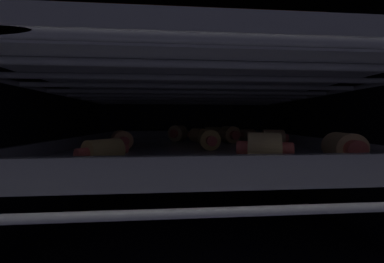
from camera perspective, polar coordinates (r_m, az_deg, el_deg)
name	(u,v)px	position (r cm, az deg, el deg)	size (l,w,h in cm)	color
ground_plane	(193,225)	(36.53, 0.46, -26.45)	(52.22, 49.37, 1.20)	black
oven_wall_back	(187,120)	(55.79, -1.40, 3.64)	(52.22, 1.20, 35.77)	black
oven_wall_left	(34,118)	(39.19, -40.07, 3.05)	(1.20, 46.97, 35.77)	black
oven_wall_right	(337,119)	(42.20, 37.61, 3.09)	(1.20, 46.97, 35.77)	black
oven_ceiling	(194,5)	(36.92, 0.49, 33.97)	(52.22, 49.37, 1.20)	black
heating_element	(194,25)	(35.43, 0.49, 29.63)	(39.86, 21.12, 1.74)	#F25919
oven_rack_lower	(194,153)	(32.21, 0.47, -6.63)	(47.47, 46.03, 0.60)	#B7B7BC
baking_tray_lower	(194,148)	(32.07, 0.47, -4.97)	(39.04, 36.28, 2.62)	gray
pig_in_blanket_lower_0	(122,140)	(30.77, -20.48, -2.33)	(4.20, 6.21, 2.81)	tan
pig_in_blanket_lower_1	(104,151)	(20.99, -25.14, -5.42)	(4.08, 4.83, 2.46)	tan
pig_in_blanket_lower_2	(229,134)	(37.62, 11.16, -0.88)	(3.98, 5.19, 3.24)	tan
pig_in_blanket_lower_3	(247,135)	(43.55, 16.31, -0.94)	(5.54, 3.99, 2.42)	tan
pig_in_blanket_lower_4	(344,147)	(25.62, 38.90, -3.67)	(3.54, 4.57, 3.03)	tan
pig_in_blanket_lower_5	(264,149)	(19.46, 20.87, -4.96)	(5.22, 4.01, 3.15)	tan
pig_in_blanket_lower_6	(273,138)	(33.90, 23.30, -1.86)	(4.75, 3.52, 2.85)	tan
pig_in_blanket_lower_7	(199,135)	(37.53, 2.04, -1.15)	(4.03, 4.43, 2.81)	tan
pig_in_blanket_lower_8	(178,133)	(40.06, -4.26, -0.51)	(4.30, 4.47, 3.34)	tan
pig_in_blanket_lower_9	(212,134)	(41.49, 6.21, -0.64)	(4.99, 3.27, 2.97)	tan
pig_in_blanket_lower_10	(209,139)	(28.63, 5.05, -2.38)	(3.01, 5.82, 2.97)	tan
pig_in_blanket_lower_11	(231,133)	(47.42, 11.64, -0.39)	(4.98, 4.58, 2.67)	tan
oven_rack_upper	(194,92)	(32.10, 0.48, 11.87)	(47.57, 46.03, 0.69)	#B7B7BC
baking_tray_upper	(194,86)	(32.27, 0.48, 13.64)	(39.04, 36.28, 2.76)	silver
pig_in_blanket_upper_0	(114,82)	(40.73, -22.58, 13.67)	(3.38, 4.81, 2.89)	tan
pig_in_blanket_upper_1	(233,88)	(44.58, 12.32, 12.80)	(3.80, 5.53, 2.73)	tan
pig_in_blanket_upper_2	(285,78)	(38.30, 26.33, 14.37)	(4.16, 5.57, 3.02)	tan
pig_in_blanket_upper_3	(199,83)	(38.97, 2.21, 14.38)	(3.01, 5.03, 2.86)	tan
pig_in_blanket_upper_4	(115,74)	(34.08, -22.31, 15.80)	(4.33, 5.49, 2.91)	tan
pig_in_blanket_upper_5	(245,65)	(27.15, 15.73, 18.79)	(2.80, 6.05, 2.46)	tan
pig_in_blanket_upper_6	(163,84)	(38.66, -8.79, 14.15)	(3.87, 4.45, 2.49)	tan
pig_in_blanket_upper_7	(169,89)	(46.13, -6.95, 12.54)	(4.73, 4.50, 2.75)	tan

